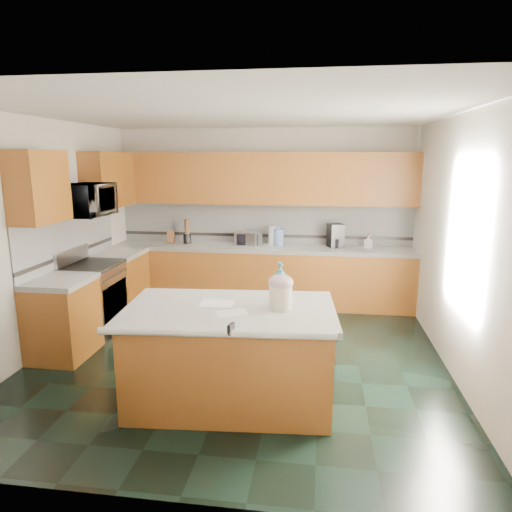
# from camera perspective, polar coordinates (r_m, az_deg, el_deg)

# --- Properties ---
(floor) EXTENTS (4.60, 4.60, 0.00)m
(floor) POSITION_cam_1_polar(r_m,az_deg,el_deg) (5.39, -2.15, -12.47)
(floor) COLOR black
(floor) RESTS_ON ground
(ceiling) EXTENTS (4.60, 4.60, 0.00)m
(ceiling) POSITION_cam_1_polar(r_m,az_deg,el_deg) (4.92, -2.40, 17.46)
(ceiling) COLOR white
(ceiling) RESTS_ON ground
(wall_back) EXTENTS (4.60, 0.04, 2.70)m
(wall_back) POSITION_cam_1_polar(r_m,az_deg,el_deg) (7.25, 0.98, 5.05)
(wall_back) COLOR silver
(wall_back) RESTS_ON ground
(wall_front) EXTENTS (4.60, 0.04, 2.70)m
(wall_front) POSITION_cam_1_polar(r_m,az_deg,el_deg) (2.80, -10.75, -6.68)
(wall_front) COLOR silver
(wall_front) RESTS_ON ground
(wall_left) EXTENTS (0.04, 4.60, 2.70)m
(wall_left) POSITION_cam_1_polar(r_m,az_deg,el_deg) (5.85, -25.25, 2.19)
(wall_left) COLOR silver
(wall_left) RESTS_ON ground
(wall_right) EXTENTS (0.04, 4.60, 2.70)m
(wall_right) POSITION_cam_1_polar(r_m,az_deg,el_deg) (5.11, 24.26, 1.00)
(wall_right) COLOR silver
(wall_right) RESTS_ON ground
(back_base_cab) EXTENTS (4.60, 0.60, 0.86)m
(back_base_cab) POSITION_cam_1_polar(r_m,az_deg,el_deg) (7.11, 0.64, -2.64)
(back_base_cab) COLOR #542E0B
(back_base_cab) RESTS_ON ground
(back_countertop) EXTENTS (4.60, 0.64, 0.06)m
(back_countertop) POSITION_cam_1_polar(r_m,az_deg,el_deg) (7.01, 0.65, 1.00)
(back_countertop) COLOR white
(back_countertop) RESTS_ON back_base_cab
(back_upper_cab) EXTENTS (4.60, 0.33, 0.78)m
(back_upper_cab) POSITION_cam_1_polar(r_m,az_deg,el_deg) (7.02, 0.81, 9.65)
(back_upper_cab) COLOR #542E0B
(back_upper_cab) RESTS_ON wall_back
(back_backsplash) EXTENTS (4.60, 0.02, 0.63)m
(back_backsplash) POSITION_cam_1_polar(r_m,az_deg,el_deg) (7.23, 0.95, 4.12)
(back_backsplash) COLOR silver
(back_backsplash) RESTS_ON back_countertop
(back_accent_band) EXTENTS (4.60, 0.01, 0.05)m
(back_accent_band) POSITION_cam_1_polar(r_m,az_deg,el_deg) (7.26, 0.94, 2.59)
(back_accent_band) COLOR black
(back_accent_band) RESTS_ON back_countertop
(left_base_cab_rear) EXTENTS (0.60, 0.82, 0.86)m
(left_base_cab_rear) POSITION_cam_1_polar(r_m,az_deg,el_deg) (6.99, -16.64, -3.42)
(left_base_cab_rear) COLOR #542E0B
(left_base_cab_rear) RESTS_ON ground
(left_counter_rear) EXTENTS (0.64, 0.82, 0.06)m
(left_counter_rear) POSITION_cam_1_polar(r_m,az_deg,el_deg) (6.89, -16.87, 0.27)
(left_counter_rear) COLOR white
(left_counter_rear) RESTS_ON left_base_cab_rear
(left_base_cab_front) EXTENTS (0.60, 0.72, 0.86)m
(left_base_cab_front) POSITION_cam_1_polar(r_m,az_deg,el_deg) (5.70, -23.01, -7.40)
(left_base_cab_front) COLOR #542E0B
(left_base_cab_front) RESTS_ON ground
(left_counter_front) EXTENTS (0.64, 0.72, 0.06)m
(left_counter_front) POSITION_cam_1_polar(r_m,az_deg,el_deg) (5.57, -23.40, -2.93)
(left_counter_front) COLOR white
(left_counter_front) RESTS_ON left_base_cab_front
(left_backsplash) EXTENTS (0.02, 2.30, 0.63)m
(left_backsplash) POSITION_cam_1_polar(r_m,az_deg,el_deg) (6.31, -22.23, 2.04)
(left_backsplash) COLOR silver
(left_backsplash) RESTS_ON wall_left
(left_accent_band) EXTENTS (0.01, 2.30, 0.05)m
(left_accent_band) POSITION_cam_1_polar(r_m,az_deg,el_deg) (6.34, -22.04, 0.31)
(left_accent_band) COLOR black
(left_accent_band) RESTS_ON wall_left
(left_upper_cab_rear) EXTENTS (0.33, 1.09, 0.78)m
(left_upper_cab_rear) POSITION_cam_1_polar(r_m,az_deg,el_deg) (6.94, -17.97, 9.05)
(left_upper_cab_rear) COLOR #542E0B
(left_upper_cab_rear) RESTS_ON wall_left
(left_upper_cab_front) EXTENTS (0.33, 0.72, 0.78)m
(left_upper_cab_front) POSITION_cam_1_polar(r_m,az_deg,el_deg) (5.49, -25.54, 7.81)
(left_upper_cab_front) COLOR #542E0B
(left_upper_cab_front) RESTS_ON wall_left
(range_body) EXTENTS (0.60, 0.76, 0.88)m
(range_body) POSITION_cam_1_polar(r_m,az_deg,el_deg) (6.31, -19.60, -5.19)
(range_body) COLOR #B7B7BC
(range_body) RESTS_ON ground
(range_oven_door) EXTENTS (0.02, 0.68, 0.55)m
(range_oven_door) POSITION_cam_1_polar(r_m,az_deg,el_deg) (6.20, -17.18, -5.73)
(range_oven_door) COLOR black
(range_oven_door) RESTS_ON range_body
(range_cooktop) EXTENTS (0.62, 0.78, 0.04)m
(range_cooktop) POSITION_cam_1_polar(r_m,az_deg,el_deg) (6.19, -19.90, -1.12)
(range_cooktop) COLOR black
(range_cooktop) RESTS_ON range_body
(range_handle) EXTENTS (0.02, 0.66, 0.02)m
(range_handle) POSITION_cam_1_polar(r_m,az_deg,el_deg) (6.08, -17.15, -2.34)
(range_handle) COLOR #B7B7BC
(range_handle) RESTS_ON range_body
(range_backguard) EXTENTS (0.06, 0.76, 0.18)m
(range_backguard) POSITION_cam_1_polar(r_m,az_deg,el_deg) (6.30, -22.08, 0.03)
(range_backguard) COLOR #B7B7BC
(range_backguard) RESTS_ON range_body
(microwave) EXTENTS (0.50, 0.73, 0.41)m
(microwave) POSITION_cam_1_polar(r_m,az_deg,el_deg) (6.07, -20.47, 6.55)
(microwave) COLOR #B7B7BC
(microwave) RESTS_ON wall_left
(island_base) EXTENTS (1.87, 1.16, 0.86)m
(island_base) POSITION_cam_1_polar(r_m,az_deg,el_deg) (4.34, -3.22, -12.57)
(island_base) COLOR #542E0B
(island_base) RESTS_ON ground
(island_top) EXTENTS (1.98, 1.26, 0.06)m
(island_top) POSITION_cam_1_polar(r_m,az_deg,el_deg) (4.17, -3.29, -6.81)
(island_top) COLOR white
(island_top) RESTS_ON island_base
(island_bullnose) EXTENTS (1.90, 0.20, 0.06)m
(island_bullnose) POSITION_cam_1_polar(r_m,az_deg,el_deg) (3.65, -5.03, -9.64)
(island_bullnose) COLOR white
(island_bullnose) RESTS_ON island_base
(treat_jar) EXTENTS (0.22, 0.22, 0.21)m
(treat_jar) POSITION_cam_1_polar(r_m,az_deg,el_deg) (4.08, 3.09, -5.21)
(treat_jar) COLOR beige
(treat_jar) RESTS_ON island_top
(treat_jar_lid) EXTENTS (0.22, 0.22, 0.14)m
(treat_jar_lid) POSITION_cam_1_polar(r_m,az_deg,el_deg) (4.04, 3.12, -3.31)
(treat_jar_lid) COLOR #C9A5AB
(treat_jar_lid) RESTS_ON treat_jar
(treat_jar_knob) EXTENTS (0.07, 0.03, 0.03)m
(treat_jar_knob) POSITION_cam_1_polar(r_m,az_deg,el_deg) (4.03, 3.13, -2.66)
(treat_jar_knob) COLOR tan
(treat_jar_knob) RESTS_ON treat_jar_lid
(treat_jar_knob_end_l) EXTENTS (0.04, 0.04, 0.04)m
(treat_jar_knob_end_l) POSITION_cam_1_polar(r_m,az_deg,el_deg) (4.03, 2.60, -2.64)
(treat_jar_knob_end_l) COLOR tan
(treat_jar_knob_end_l) RESTS_ON treat_jar_lid
(treat_jar_knob_end_r) EXTENTS (0.04, 0.04, 0.04)m
(treat_jar_knob_end_r) POSITION_cam_1_polar(r_m,az_deg,el_deg) (4.03, 3.65, -2.67)
(treat_jar_knob_end_r) COLOR tan
(treat_jar_knob_end_r) RESTS_ON treat_jar_lid
(soap_bottle_island) EXTENTS (0.20, 0.20, 0.40)m
(soap_bottle_island) POSITION_cam_1_polar(r_m,az_deg,el_deg) (4.16, 3.03, -3.53)
(soap_bottle_island) COLOR teal
(soap_bottle_island) RESTS_ON island_top
(paper_sheet_a) EXTENTS (0.33, 0.30, 0.00)m
(paper_sheet_a) POSITION_cam_1_polar(r_m,az_deg,el_deg) (4.01, -3.09, -7.12)
(paper_sheet_a) COLOR white
(paper_sheet_a) RESTS_ON island_top
(paper_sheet_b) EXTENTS (0.32, 0.24, 0.00)m
(paper_sheet_b) POSITION_cam_1_polar(r_m,az_deg,el_deg) (4.27, -4.88, -5.91)
(paper_sheet_b) COLOR white
(paper_sheet_b) RESTS_ON island_top
(clamp_body) EXTENTS (0.05, 0.09, 0.08)m
(clamp_body) POSITION_cam_1_polar(r_m,az_deg,el_deg) (3.63, -3.14, -9.06)
(clamp_body) COLOR black
(clamp_body) RESTS_ON island_top
(clamp_handle) EXTENTS (0.01, 0.06, 0.01)m
(clamp_handle) POSITION_cam_1_polar(r_m,az_deg,el_deg) (3.59, -3.31, -9.66)
(clamp_handle) COLOR black
(clamp_handle) RESTS_ON island_top
(knife_block) EXTENTS (0.13, 0.17, 0.22)m
(knife_block) POSITION_cam_1_polar(r_m,az_deg,el_deg) (7.36, -10.60, 2.36)
(knife_block) COLOR #472814
(knife_block) RESTS_ON back_countertop
(utensil_crock) EXTENTS (0.12, 0.12, 0.16)m
(utensil_crock) POSITION_cam_1_polar(r_m,az_deg,el_deg) (7.31, -8.58, 2.19)
(utensil_crock) COLOR black
(utensil_crock) RESTS_ON back_countertop
(utensil_bundle) EXTENTS (0.07, 0.07, 0.23)m
(utensil_bundle) POSITION_cam_1_polar(r_m,az_deg,el_deg) (7.28, -8.63, 3.68)
(utensil_bundle) COLOR #472814
(utensil_bundle) RESTS_ON utensil_crock
(toaster_oven) EXTENTS (0.43, 0.36, 0.21)m
(toaster_oven) POSITION_cam_1_polar(r_m,az_deg,el_deg) (7.06, -0.96, 2.20)
(toaster_oven) COLOR #B7B7BC
(toaster_oven) RESTS_ON back_countertop
(toaster_oven_door) EXTENTS (0.32, 0.01, 0.17)m
(toaster_oven_door) POSITION_cam_1_polar(r_m,az_deg,el_deg) (6.95, -1.11, 2.03)
(toaster_oven_door) COLOR black
(toaster_oven_door) RESTS_ON toaster_oven
(paper_towel) EXTENTS (0.14, 0.14, 0.30)m
(paper_towel) POSITION_cam_1_polar(r_m,az_deg,el_deg) (7.06, 2.13, 2.57)
(paper_towel) COLOR white
(paper_towel) RESTS_ON back_countertop
(paper_towel_base) EXTENTS (0.20, 0.20, 0.01)m
(paper_towel_base) POSITION_cam_1_polar(r_m,az_deg,el_deg) (7.08, 2.12, 1.41)
(paper_towel_base) COLOR #B7B7BC
(paper_towel_base) RESTS_ON back_countertop
(water_jug) EXTENTS (0.16, 0.16, 0.27)m
(water_jug) POSITION_cam_1_polar(r_m,az_deg,el_deg) (7.01, 2.84, 2.35)
(water_jug) COLOR #6381BA
(water_jug) RESTS_ON back_countertop
(water_jug_neck) EXTENTS (0.08, 0.08, 0.04)m
(water_jug_neck) POSITION_cam_1_polar(r_m,az_deg,el_deg) (6.99, 2.85, 3.58)
(water_jug_neck) COLOR #6381BA
(water_jug_neck) RESTS_ON water_jug
(coffee_maker) EXTENTS (0.27, 0.29, 0.36)m
(coffee_maker) POSITION_cam_1_polar(r_m,az_deg,el_deg) (7.00, 9.91, 2.53)
(coffee_maker) COLOR black
(coffee_maker) RESTS_ON back_countertop
(coffee_carafe) EXTENTS (0.15, 0.15, 0.15)m
(coffee_carafe) POSITION_cam_1_polar(r_m,az_deg,el_deg) (6.97, 9.89, 1.61)
(coffee_carafe) COLOR black
(coffee_carafe) RESTS_ON back_countertop
(soap_bottle_back) EXTENTS (0.13, 0.13, 0.20)m
(soap_bottle_back) POSITION_cam_1_polar(r_m,az_deg,el_deg) (7.02, 13.86, 1.73)
(soap_bottle_back) COLOR white
(soap_bottle_back) RESTS_ON back_countertop
(soap_back_cap) EXTENTS (0.02, 0.02, 0.03)m
(soap_back_cap) POSITION_cam_1_polar(r_m,az_deg,el_deg) (7.00, 13.91, 2.65)
(soap_back_cap) COLOR red
(soap_back_cap) RESTS_ON soap_bottle_back
(window_light_proxy) EXTENTS (0.02, 1.40, 1.10)m
(window_light_proxy) POSITION_cam_1_polar(r_m,az_deg,el_deg) (4.89, 24.71, 2.29)
(window_light_proxy) COLOR white
(window_light_proxy) RESTS_ON wall_right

